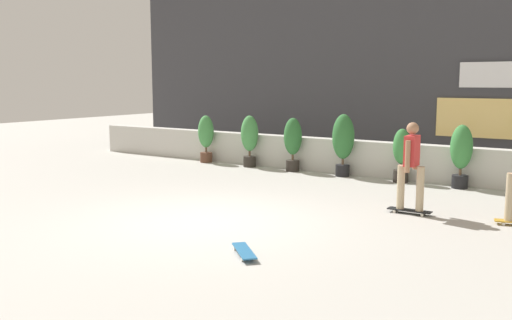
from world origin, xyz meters
The scene contains 11 objects.
ground_plane centered at (0.00, 0.00, 0.00)m, with size 48.00×48.00×0.00m, color #B2AFA8.
planter_wall centered at (0.00, 6.00, 0.45)m, with size 18.00×0.40×0.90m, color beige.
building_backdrop centered at (0.01, 10.00, 3.25)m, with size 20.00×2.08×6.50m.
potted_plant_0 centered at (-4.51, 5.55, 0.81)m, with size 0.47×0.47×1.41m.
potted_plant_1 centered at (-2.92, 5.55, 0.85)m, with size 0.50×0.50×1.46m.
potted_plant_2 centered at (-1.51, 5.55, 0.84)m, with size 0.49×0.49×1.45m.
potted_plant_3 centered at (-0.02, 5.55, 0.94)m, with size 0.56×0.56×1.60m.
potted_plant_4 centered at (1.52, 5.55, 0.72)m, with size 0.42×0.42×1.30m.
potted_plant_5 centered at (2.91, 5.55, 0.84)m, with size 0.49×0.49×1.46m.
skater_by_wall_right centered at (2.78, 2.46, 0.94)m, with size 0.80×0.56×1.70m.
skateboard_near_camera centered at (1.66, -1.29, 0.06)m, with size 0.72×0.69×0.08m.
Camera 1 is at (6.08, -7.61, 2.45)m, focal length 39.62 mm.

